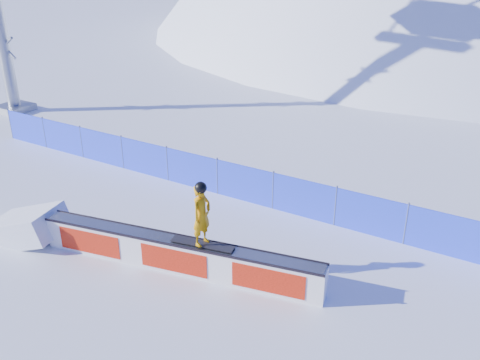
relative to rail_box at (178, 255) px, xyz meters
The scene contains 6 objects.
ground 0.76m from the rail_box, 141.17° to the right, with size 160.00×160.00×0.00m, color white.
snow_hill 45.51m from the rail_box, 90.67° to the left, with size 64.00×64.00×64.00m.
safety_fence 4.14m from the rail_box, 96.74° to the left, with size 22.05×0.05×1.30m.
rail_box is the anchor object (origin of this frame).
snow_ramp 4.66m from the rail_box, 169.44° to the right, with size 2.02×1.35×0.76m, color white, non-canonical shape.
snowboarder 1.44m from the rail_box, 10.56° to the left, with size 1.61×0.59×1.65m.
Camera 1 is at (7.52, -8.45, 7.71)m, focal length 40.00 mm.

